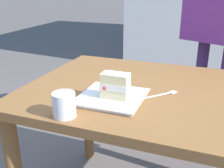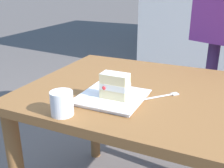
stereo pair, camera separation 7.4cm
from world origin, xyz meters
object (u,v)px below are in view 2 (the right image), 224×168
object	(u,v)px
patio_table	(145,112)
dessert_fork	(164,96)
dessert_plate	(112,97)
cake_slice	(115,86)
coffee_cup	(62,103)

from	to	relation	value
patio_table	dessert_fork	xyz separation A→B (m)	(0.10, -0.06, 0.13)
dessert_plate	dessert_fork	world-z (taller)	dessert_plate
patio_table	dessert_fork	size ratio (longest dim) A/B	8.09
dessert_plate	cake_slice	world-z (taller)	cake_slice
cake_slice	coffee_cup	distance (m)	0.23
patio_table	coffee_cup	bearing A→B (deg)	-118.55
coffee_cup	cake_slice	bearing A→B (deg)	56.56
patio_table	dessert_plate	xyz separation A→B (m)	(-0.10, -0.17, 0.13)
dessert_plate	coffee_cup	distance (m)	0.24
patio_table	dessert_fork	bearing A→B (deg)	-30.11
patio_table	dessert_fork	distance (m)	0.17
coffee_cup	patio_table	bearing A→B (deg)	61.45
dessert_fork	coffee_cup	xyz separation A→B (m)	(-0.30, -0.33, 0.04)
coffee_cup	dessert_plate	bearing A→B (deg)	62.13
dessert_plate	coffee_cup	world-z (taller)	coffee_cup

